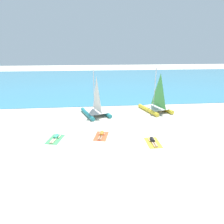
{
  "coord_description": "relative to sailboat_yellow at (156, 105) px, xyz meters",
  "views": [
    {
      "loc": [
        -1.78,
        -13.52,
        7.57
      ],
      "look_at": [
        0.0,
        4.79,
        1.2
      ],
      "focal_mm": 30.46,
      "sensor_mm": 36.0,
      "label": 1
    }
  ],
  "objects": [
    {
      "name": "sailboat_teal",
      "position": [
        -7.37,
        -0.68,
        -0.02
      ],
      "size": [
        3.64,
        4.5,
        5.08
      ],
      "rotation": [
        0.0,
        0.0,
        0.34
      ],
      "color": "teal",
      "rests_on": "ground"
    },
    {
      "name": "towel_right",
      "position": [
        -2.79,
        -7.99,
        -0.77
      ],
      "size": [
        1.11,
        1.9,
        0.01
      ],
      "primitive_type": "cube",
      "rotation": [
        0.0,
        0.0,
        -0.0
      ],
      "color": "yellow",
      "rests_on": "ground"
    },
    {
      "name": "towel_middle",
      "position": [
        -7.03,
        -6.37,
        -0.77
      ],
      "size": [
        1.51,
        2.1,
        0.01
      ],
      "primitive_type": "cube",
      "rotation": [
        0.0,
        0.0,
        -0.23
      ],
      "color": "#EA5933",
      "rests_on": "ground"
    },
    {
      "name": "sailboat_yellow",
      "position": [
        0.0,
        0.0,
        0.0
      ],
      "size": [
        3.63,
        4.59,
        5.23
      ],
      "rotation": [
        0.0,
        0.0,
        0.3
      ],
      "color": "yellow",
      "rests_on": "ground"
    },
    {
      "name": "sunbather_right",
      "position": [
        -2.79,
        -7.92,
        -0.65
      ],
      "size": [
        0.54,
        1.56,
        0.3
      ],
      "rotation": [
        0.0,
        0.0,
        -0.0
      ],
      "color": "black",
      "rests_on": "towel_right"
    },
    {
      "name": "sunbather_left",
      "position": [
        -10.98,
        -6.51,
        -0.65
      ],
      "size": [
        0.74,
        1.56,
        0.3
      ],
      "rotation": [
        0.0,
        0.0,
        -0.23
      ],
      "color": "#3FB28C",
      "rests_on": "towel_left"
    },
    {
      "name": "ground_plane",
      "position": [
        -5.76,
        1.87,
        -0.78
      ],
      "size": [
        120.0,
        120.0,
        0.0
      ],
      "primitive_type": "plane",
      "color": "beige"
    },
    {
      "name": "ocean_water",
      "position": [
        -5.76,
        22.51,
        -0.75
      ],
      "size": [
        120.0,
        40.0,
        0.05
      ],
      "primitive_type": "cube",
      "color": "teal",
      "rests_on": "ground"
    },
    {
      "name": "sunbather_middle",
      "position": [
        -7.01,
        -6.3,
        -0.65
      ],
      "size": [
        0.74,
        1.56,
        0.3
      ],
      "rotation": [
        0.0,
        0.0,
        -0.23
      ],
      "color": "orange",
      "rests_on": "towel_middle"
    },
    {
      "name": "towel_left",
      "position": [
        -11.0,
        -6.57,
        -0.77
      ],
      "size": [
        1.51,
        2.1,
        0.01
      ],
      "primitive_type": "cube",
      "rotation": [
        0.0,
        0.0,
        -0.23
      ],
      "color": "#4CB266",
      "rests_on": "ground"
    }
  ]
}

